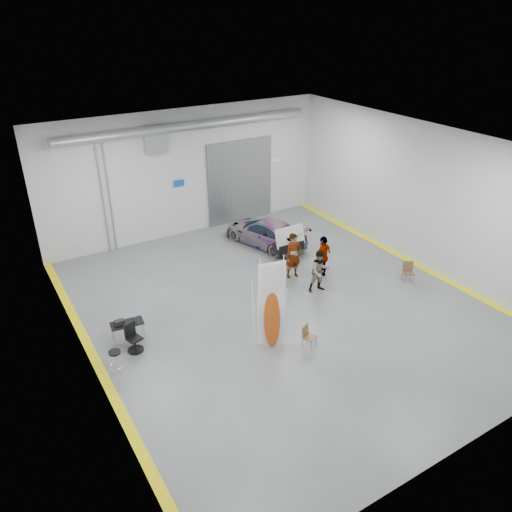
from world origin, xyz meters
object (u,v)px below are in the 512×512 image
sedan_car (265,232)px  folding_chair_near (309,341)px  person_a (293,256)px  person_b (320,271)px  surfboard_display (273,311)px  work_table (125,323)px  office_chair (134,339)px  person_c (323,257)px  folding_chair_far (408,276)px  shop_stool (116,362)px

sedan_car → folding_chair_near: 7.99m
sedan_car → person_a: (-0.69, -3.22, 0.35)m
person_a → person_b: person_a is taller
person_b → surfboard_display: bearing=-138.3°
folding_chair_near → work_table: (-5.01, 3.50, 0.43)m
sedan_car → folding_chair_near: bearing=52.6°
sedan_car → office_chair: 9.15m
work_table → office_chair: bearing=-85.3°
surfboard_display → person_c: bearing=46.0°
sedan_car → office_chair: (-7.93, -4.57, -0.19)m
folding_chair_far → shop_stool: (-11.77, 0.70, 0.12)m
surfboard_display → shop_stool: (-4.84, 1.34, -0.95)m
folding_chair_far → work_table: 11.20m
office_chair → surfboard_display: bearing=-44.9°
folding_chair_far → office_chair: size_ratio=0.89×
surfboard_display → shop_stool: surfboard_display is taller
surfboard_display → folding_chair_far: (6.93, 0.63, -1.06)m
shop_stool → work_table: 1.66m
person_a → work_table: size_ratio=1.71×
sedan_car → person_a: size_ratio=2.20×
sedan_car → surfboard_display: bearing=44.0°
sedan_car → office_chair: size_ratio=4.36×
surfboard_display → work_table: surfboard_display is taller
person_a → folding_chair_far: bearing=-32.9°
sedan_car → folding_chair_near: size_ratio=5.36×
shop_stool → office_chair: size_ratio=0.80×
person_a → folding_chair_far: 4.70m
person_c → shop_stool: size_ratio=2.37×
sedan_car → work_table: 8.89m
folding_chair_far → person_b: bearing=-170.1°
office_chair → person_b: bearing=-18.0°
folding_chair_far → work_table: work_table is taller
surfboard_display → person_b: bearing=42.3°
shop_stool → person_a: bearing=14.7°
person_a → person_c: (1.03, -0.64, -0.05)m
folding_chair_far → office_chair: (-10.93, 1.48, 0.16)m
person_c → folding_chair_near: size_ratio=2.31×
person_b → work_table: 7.56m
person_a → person_c: size_ratio=1.05×
person_a → shop_stool: size_ratio=2.50×
folding_chair_far → office_chair: 11.03m
sedan_car → shop_stool: (-8.76, -5.34, -0.23)m
surfboard_display → folding_chair_near: 1.61m
shop_stool → office_chair: office_chair is taller
shop_stool → office_chair: (0.84, 0.78, 0.04)m
folding_chair_far → surfboard_display: bearing=-143.5°
person_c → work_table: size_ratio=1.62×
person_b → office_chair: size_ratio=1.78×
sedan_car → person_c: bearing=79.6°
shop_stool → office_chair: 1.15m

